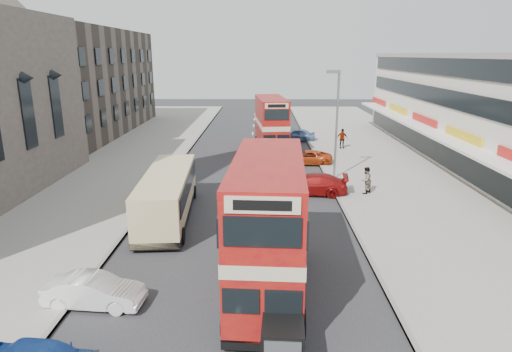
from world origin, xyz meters
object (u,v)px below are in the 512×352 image
(coach, at_px, (168,194))
(pedestrian_far, at_px, (342,139))
(cyclist, at_px, (291,161))
(bus_main, at_px, (268,226))
(car_right_b, at_px, (307,158))
(street_lamp, at_px, (336,117))
(car_right_c, at_px, (296,135))
(bus_second, at_px, (271,124))
(car_right_a, at_px, (311,184))
(pedestrian_near, at_px, (366,180))
(car_left_front, at_px, (94,291))

(coach, xyz_separation_m, pedestrian_far, (13.35, 19.19, -0.37))
(coach, height_order, cyclist, coach)
(bus_main, height_order, car_right_b, bus_main)
(car_right_b, bearing_deg, pedestrian_far, 147.90)
(street_lamp, xyz_separation_m, car_right_c, (-1.64, 15.27, -4.09))
(cyclist, bearing_deg, car_right_c, 80.69)
(bus_second, bearing_deg, bus_main, 82.80)
(car_right_a, height_order, pedestrian_near, pedestrian_near)
(coach, distance_m, cyclist, 13.76)
(car_left_front, bearing_deg, car_right_a, -29.96)
(car_left_front, xyz_separation_m, pedestrian_far, (14.24, 28.37, 0.51))
(bus_second, xyz_separation_m, car_right_b, (2.99, -5.52, -2.04))
(bus_main, bearing_deg, bus_second, -88.45)
(car_right_b, relative_size, pedestrian_near, 2.33)
(car_right_a, bearing_deg, bus_second, -162.70)
(bus_second, bearing_deg, cyclist, 95.72)
(pedestrian_far, bearing_deg, bus_main, -107.97)
(car_left_front, distance_m, car_right_c, 34.18)
(car_right_c, bearing_deg, cyclist, -1.65)
(car_right_a, height_order, cyclist, cyclist)
(bus_second, xyz_separation_m, pedestrian_far, (7.06, 0.59, -1.52))
(car_left_front, distance_m, car_right_b, 24.48)
(car_right_a, bearing_deg, car_left_front, -27.56)
(street_lamp, distance_m, car_right_b, 6.59)
(street_lamp, bearing_deg, car_right_c, 96.14)
(bus_main, relative_size, car_right_a, 1.99)
(coach, xyz_separation_m, car_right_b, (9.29, 13.07, -0.89))
(bus_second, xyz_separation_m, car_right_c, (2.86, 4.89, -1.95))
(car_right_a, bearing_deg, pedestrian_near, 93.20)
(pedestrian_far, bearing_deg, bus_second, -177.32)
(pedestrian_far, bearing_deg, coach, -126.93)
(coach, height_order, car_right_b, coach)
(car_right_b, relative_size, cyclist, 2.14)
(car_right_c, xyz_separation_m, pedestrian_far, (4.20, -4.30, 0.43))
(car_right_b, xyz_separation_m, pedestrian_near, (3.07, -8.64, 0.48))
(car_left_front, bearing_deg, bus_main, -74.51)
(coach, relative_size, pedestrian_near, 5.24)
(pedestrian_near, bearing_deg, coach, -21.60)
(bus_main, distance_m, pedestrian_near, 14.20)
(street_lamp, height_order, bus_second, street_lamp)
(car_right_b, bearing_deg, car_left_front, -23.05)
(car_right_c, bearing_deg, street_lamp, 10.96)
(car_right_a, bearing_deg, car_right_b, -176.35)
(car_right_b, distance_m, cyclist, 2.31)
(street_lamp, distance_m, pedestrian_near, 5.53)
(street_lamp, height_order, pedestrian_near, street_lamp)
(car_right_b, bearing_deg, coach, -33.88)
(street_lamp, bearing_deg, car_right_a, -119.94)
(car_left_front, distance_m, car_right_a, 16.90)
(coach, height_order, car_left_front, coach)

